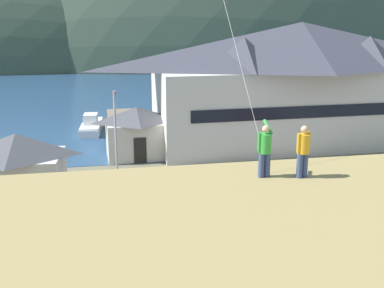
{
  "coord_description": "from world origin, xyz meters",
  "views": [
    {
      "loc": [
        -6.44,
        -21.54,
        12.5
      ],
      "look_at": [
        -0.83,
        9.0,
        4.05
      ],
      "focal_mm": 44.18,
      "sensor_mm": 36.0,
      "label": 1
    }
  ],
  "objects_px": {
    "parked_car_mid_row_center": "(351,238)",
    "person_kite_flyer": "(265,149)",
    "moored_boat_wharfside": "(91,126)",
    "parked_car_back_row_right": "(46,263)",
    "parked_car_lone_by_shed": "(268,194)",
    "person_companion": "(303,150)",
    "wharf_dock": "(121,121)",
    "parked_car_back_row_left": "(163,199)",
    "parking_light_pole": "(116,137)",
    "storage_shed_waterside": "(137,131)",
    "parked_car_front_row_red": "(247,235)",
    "storage_shed_near_lot": "(19,172)",
    "parked_car_corner_spot": "(384,188)",
    "harbor_lodge": "(299,81)"
  },
  "relations": [
    {
      "from": "wharf_dock",
      "to": "person_kite_flyer",
      "type": "relative_size",
      "value": 6.74
    },
    {
      "from": "parked_car_back_row_right",
      "to": "person_kite_flyer",
      "type": "bearing_deg",
      "value": -40.98
    },
    {
      "from": "person_companion",
      "to": "wharf_dock",
      "type": "bearing_deg",
      "value": 96.3
    },
    {
      "from": "wharf_dock",
      "to": "parked_car_mid_row_center",
      "type": "distance_m",
      "value": 36.13
    },
    {
      "from": "parked_car_front_row_red",
      "to": "parked_car_back_row_right",
      "type": "xyz_separation_m",
      "value": [
        -10.32,
        -1.11,
        0.0
      ]
    },
    {
      "from": "person_kite_flyer",
      "to": "storage_shed_near_lot",
      "type": "bearing_deg",
      "value": 123.49
    },
    {
      "from": "storage_shed_waterside",
      "to": "parked_car_mid_row_center",
      "type": "bearing_deg",
      "value": -64.3
    },
    {
      "from": "storage_shed_near_lot",
      "to": "person_companion",
      "type": "relative_size",
      "value": 3.54
    },
    {
      "from": "wharf_dock",
      "to": "person_kite_flyer",
      "type": "xyz_separation_m",
      "value": [
        3.39,
        -41.38,
        7.96
      ]
    },
    {
      "from": "parked_car_lone_by_shed",
      "to": "parking_light_pole",
      "type": "bearing_deg",
      "value": 156.64
    },
    {
      "from": "harbor_lodge",
      "to": "parked_car_corner_spot",
      "type": "height_order",
      "value": "harbor_lodge"
    },
    {
      "from": "storage_shed_waterside",
      "to": "parked_car_back_row_left",
      "type": "bearing_deg",
      "value": -86.95
    },
    {
      "from": "parked_car_corner_spot",
      "to": "parked_car_mid_row_center",
      "type": "relative_size",
      "value": 1.0
    },
    {
      "from": "storage_shed_waterside",
      "to": "wharf_dock",
      "type": "xyz_separation_m",
      "value": [
        -0.98,
        13.92,
        -2.06
      ]
    },
    {
      "from": "person_kite_flyer",
      "to": "parked_car_lone_by_shed",
      "type": "bearing_deg",
      "value": 69.28
    },
    {
      "from": "wharf_dock",
      "to": "parking_light_pole",
      "type": "bearing_deg",
      "value": -92.67
    },
    {
      "from": "parked_car_front_row_red",
      "to": "storage_shed_near_lot",
      "type": "bearing_deg",
      "value": 148.07
    },
    {
      "from": "person_kite_flyer",
      "to": "moored_boat_wharfside",
      "type": "bearing_deg",
      "value": 100.09
    },
    {
      "from": "storage_shed_waterside",
      "to": "moored_boat_wharfside",
      "type": "relative_size",
      "value": 0.92
    },
    {
      "from": "parked_car_corner_spot",
      "to": "person_companion",
      "type": "height_order",
      "value": "person_companion"
    },
    {
      "from": "storage_shed_near_lot",
      "to": "person_companion",
      "type": "xyz_separation_m",
      "value": [
        11.98,
        -16.53,
        5.53
      ]
    },
    {
      "from": "parking_light_pole",
      "to": "storage_shed_waterside",
      "type": "bearing_deg",
      "value": 77.66
    },
    {
      "from": "parked_car_lone_by_shed",
      "to": "person_companion",
      "type": "bearing_deg",
      "value": -105.9
    },
    {
      "from": "harbor_lodge",
      "to": "person_companion",
      "type": "relative_size",
      "value": 17.1
    },
    {
      "from": "storage_shed_near_lot",
      "to": "parked_car_back_row_right",
      "type": "distance_m",
      "value": 9.64
    },
    {
      "from": "harbor_lodge",
      "to": "person_kite_flyer",
      "type": "relative_size",
      "value": 16.02
    },
    {
      "from": "storage_shed_waterside",
      "to": "parked_car_corner_spot",
      "type": "xyz_separation_m",
      "value": [
        15.89,
        -13.96,
        -1.35
      ]
    },
    {
      "from": "parked_car_mid_row_center",
      "to": "person_kite_flyer",
      "type": "distance_m",
      "value": 12.5
    },
    {
      "from": "harbor_lodge",
      "to": "person_companion",
      "type": "height_order",
      "value": "harbor_lodge"
    },
    {
      "from": "storage_shed_near_lot",
      "to": "moored_boat_wharfside",
      "type": "xyz_separation_m",
      "value": [
        4.01,
        21.68,
        -2.04
      ]
    },
    {
      "from": "storage_shed_near_lot",
      "to": "parked_car_front_row_red",
      "type": "bearing_deg",
      "value": -31.93
    },
    {
      "from": "parked_car_back_row_left",
      "to": "parked_car_lone_by_shed",
      "type": "relative_size",
      "value": 1.02
    },
    {
      "from": "storage_shed_waterside",
      "to": "parked_car_front_row_red",
      "type": "bearing_deg",
      "value": -76.76
    },
    {
      "from": "wharf_dock",
      "to": "parking_light_pole",
      "type": "distance_m",
      "value": 23.76
    },
    {
      "from": "parked_car_back_row_left",
      "to": "parking_light_pole",
      "type": "xyz_separation_m",
      "value": [
        -2.77,
        3.73,
        3.3
      ]
    },
    {
      "from": "wharf_dock",
      "to": "person_kite_flyer",
      "type": "bearing_deg",
      "value": -85.32
    },
    {
      "from": "person_kite_flyer",
      "to": "person_companion",
      "type": "distance_m",
      "value": 1.24
    },
    {
      "from": "wharf_dock",
      "to": "parked_car_back_row_right",
      "type": "height_order",
      "value": "parked_car_back_row_right"
    },
    {
      "from": "moored_boat_wharfside",
      "to": "parked_car_back_row_right",
      "type": "relative_size",
      "value": 1.52
    },
    {
      "from": "storage_shed_waterside",
      "to": "parked_car_corner_spot",
      "type": "distance_m",
      "value": 21.2
    },
    {
      "from": "parked_car_corner_spot",
      "to": "parked_car_back_row_right",
      "type": "bearing_deg",
      "value": -163.64
    },
    {
      "from": "parked_car_front_row_red",
      "to": "parking_light_pole",
      "type": "xyz_separation_m",
      "value": [
        -6.59,
        9.75,
        3.3
      ]
    },
    {
      "from": "parked_car_corner_spot",
      "to": "parked_car_lone_by_shed",
      "type": "xyz_separation_m",
      "value": [
        -8.27,
        0.3,
        0.0
      ]
    },
    {
      "from": "parked_car_mid_row_center",
      "to": "storage_shed_near_lot",
      "type": "bearing_deg",
      "value": 152.9
    },
    {
      "from": "storage_shed_waterside",
      "to": "wharf_dock",
      "type": "height_order",
      "value": "storage_shed_waterside"
    },
    {
      "from": "wharf_dock",
      "to": "parked_car_lone_by_shed",
      "type": "distance_m",
      "value": 28.9
    },
    {
      "from": "parked_car_mid_row_center",
      "to": "harbor_lodge",
      "type": "bearing_deg",
      "value": 74.61
    },
    {
      "from": "parked_car_lone_by_shed",
      "to": "person_companion",
      "type": "xyz_separation_m",
      "value": [
        -4.01,
        -14.07,
        7.23
      ]
    },
    {
      "from": "parked_car_lone_by_shed",
      "to": "person_kite_flyer",
      "type": "bearing_deg",
      "value": -110.72
    },
    {
      "from": "parked_car_front_row_red",
      "to": "parked_car_back_row_right",
      "type": "distance_m",
      "value": 10.38
    }
  ]
}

